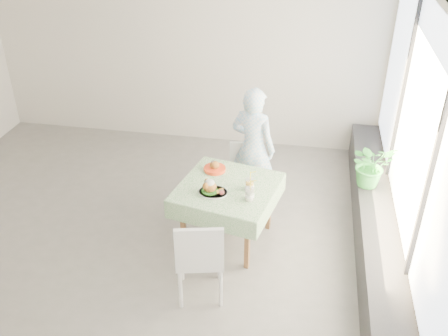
% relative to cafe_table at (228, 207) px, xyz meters
% --- Properties ---
extents(floor, '(6.00, 6.00, 0.00)m').
position_rel_cafe_table_xyz_m(floor, '(-1.12, 0.02, -0.46)').
color(floor, '#63605D').
rests_on(floor, ground).
extents(wall_back, '(6.00, 0.02, 2.80)m').
position_rel_cafe_table_xyz_m(wall_back, '(-1.12, 2.52, 0.94)').
color(wall_back, beige).
rests_on(wall_back, ground).
extents(wall_right, '(0.02, 5.00, 2.80)m').
position_rel_cafe_table_xyz_m(wall_right, '(1.88, 0.02, 0.94)').
color(wall_right, beige).
rests_on(wall_right, ground).
extents(window_pane, '(0.01, 4.80, 2.18)m').
position_rel_cafe_table_xyz_m(window_pane, '(1.85, 0.02, 1.19)').
color(window_pane, '#D1E0F9').
rests_on(window_pane, ground).
extents(window_ledge, '(0.40, 4.80, 0.50)m').
position_rel_cafe_table_xyz_m(window_ledge, '(1.68, 0.02, -0.21)').
color(window_ledge, black).
rests_on(window_ledge, ground).
extents(cafe_table, '(1.23, 1.23, 0.74)m').
position_rel_cafe_table_xyz_m(cafe_table, '(0.00, 0.00, 0.00)').
color(cafe_table, brown).
rests_on(cafe_table, ground).
extents(chair_far, '(0.45, 0.45, 0.81)m').
position_rel_cafe_table_xyz_m(chair_far, '(0.08, 0.79, -0.21)').
color(chair_far, white).
rests_on(chair_far, ground).
extents(chair_near, '(0.55, 0.55, 0.97)m').
position_rel_cafe_table_xyz_m(chair_near, '(-0.11, -0.93, -0.16)').
color(chair_near, white).
rests_on(chair_near, ground).
extents(diner, '(0.67, 0.54, 1.59)m').
position_rel_cafe_table_xyz_m(diner, '(0.17, 0.84, 0.34)').
color(diner, '#99D0F6').
rests_on(diner, ground).
extents(main_dish, '(0.33, 0.33, 0.17)m').
position_rel_cafe_table_xyz_m(main_dish, '(-0.15, -0.17, 0.34)').
color(main_dish, white).
rests_on(main_dish, cafe_table).
extents(juice_cup_orange, '(0.10, 0.10, 0.29)m').
position_rel_cafe_table_xyz_m(juice_cup_orange, '(0.25, -0.04, 0.35)').
color(juice_cup_orange, white).
rests_on(juice_cup_orange, cafe_table).
extents(juice_cup_lemonade, '(0.10, 0.10, 0.29)m').
position_rel_cafe_table_xyz_m(juice_cup_lemonade, '(0.28, -0.22, 0.35)').
color(juice_cup_lemonade, white).
rests_on(juice_cup_lemonade, cafe_table).
extents(second_dish, '(0.26, 0.26, 0.12)m').
position_rel_cafe_table_xyz_m(second_dish, '(-0.21, 0.30, 0.32)').
color(second_dish, red).
rests_on(second_dish, cafe_table).
extents(potted_plant, '(0.62, 0.59, 0.55)m').
position_rel_cafe_table_xyz_m(potted_plant, '(1.60, 0.72, 0.31)').
color(potted_plant, '#2B8337').
rests_on(potted_plant, window_ledge).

